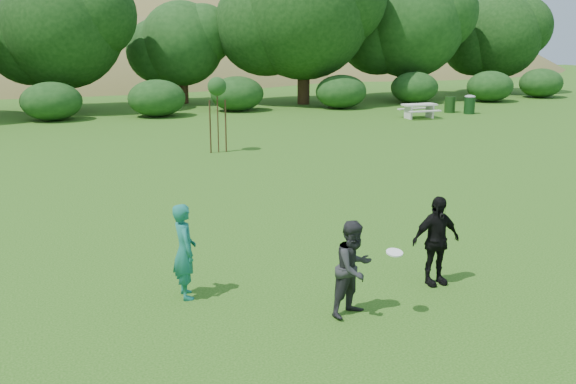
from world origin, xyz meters
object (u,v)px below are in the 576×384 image
Objects in this scene: player_grey at (354,268)px; picnic_table at (419,108)px; trash_can_lidded at (470,104)px; player_black at (436,241)px; trash_can_near at (450,105)px; player_teal at (185,251)px; sapling at (217,89)px.

player_grey is 0.89× the size of picnic_table.
player_grey is 27.47m from trash_can_lidded.
trash_can_near is (14.57, 21.53, -0.38)m from player_black.
player_grey is (2.44, -1.64, -0.04)m from player_teal.
player_grey is at bearing -125.38° from player_teal.
player_teal is at bearing -130.20° from picnic_table.
player_teal is 4.52m from player_black.
player_grey is at bearing -163.02° from player_black.
player_grey is at bearing -123.41° from picnic_table.
player_teal is at bearing 122.36° from player_grey.
player_grey is 1.78× the size of trash_can_near.
picnic_table is (12.30, 5.90, -1.90)m from sapling.
sapling is at bearing -154.35° from picnic_table.
player_grey is 0.56× the size of sapling.
picnic_table is (-2.90, -1.54, 0.07)m from trash_can_near.
picnic_table is (13.64, 20.68, -0.28)m from player_grey.
player_black is 1.85× the size of trash_can_near.
trash_can_near reaches higher than picnic_table.
player_black is at bearing -126.46° from trash_can_lidded.
player_grey is 2.09m from player_black.
sapling reaches higher than player_teal.
trash_can_near is (16.55, 22.22, -0.35)m from player_grey.
trash_can_lidded is (19.70, 19.73, -0.30)m from player_teal.
player_teal is at bearing 165.58° from player_black.
trash_can_lidded is (0.71, -0.85, 0.09)m from trash_can_near.
picnic_table is 3.68m from trash_can_lidded.
picnic_table is at bearing -152.10° from trash_can_near.
sapling reaches higher than picnic_table.
player_teal is 13.76m from sapling.
player_teal is 0.59× the size of sapling.
sapling is 17.32m from trash_can_lidded.
trash_can_lidded reaches higher than picnic_table.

